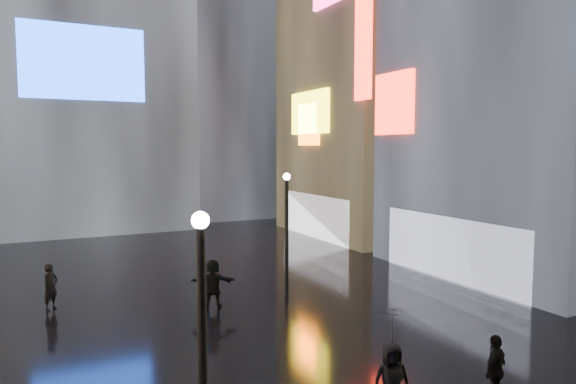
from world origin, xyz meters
TOP-DOWN VIEW (x-y plane):
  - ground at (0.00, 20.00)m, footprint 140.00×140.00m
  - building_right_far at (15.98, 30.00)m, footprint 10.28×12.00m
  - tower_flank_right at (9.00, 46.00)m, footprint 12.00×12.00m
  - lamp_near at (-3.98, 7.28)m, footprint 0.30×0.30m
  - lamp_far at (3.00, 18.10)m, footprint 0.30×0.30m
  - pedestrian_3 at (3.47, 7.65)m, footprint 1.10×0.74m
  - pedestrian_4 at (0.76, 8.22)m, footprint 1.01×0.82m
  - pedestrian_5 at (-0.26, 18.02)m, footprint 1.86×1.19m
  - pedestrian_6 at (-5.95, 20.56)m, footprint 0.77×0.76m
  - umbrella_2 at (0.76, 8.22)m, footprint 1.28×1.28m

SIDE VIEW (x-z plane):
  - ground at x=0.00m, z-range 0.00..0.00m
  - pedestrian_3 at x=3.47m, z-range 0.00..1.74m
  - pedestrian_6 at x=-5.95m, z-range 0.00..1.79m
  - pedestrian_4 at x=0.76m, z-range 0.00..1.80m
  - pedestrian_5 at x=-0.26m, z-range 0.00..1.91m
  - umbrella_2 at x=0.76m, z-range 1.80..2.63m
  - lamp_near at x=-3.98m, z-range 0.34..5.54m
  - lamp_far at x=3.00m, z-range 0.34..5.54m
  - building_right_far at x=15.98m, z-range -0.02..27.98m
  - tower_flank_right at x=9.00m, z-range 0.00..34.00m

